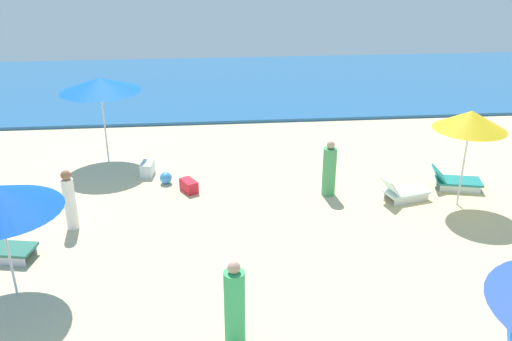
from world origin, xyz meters
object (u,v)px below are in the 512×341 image
(beach_ball_2, at_px, (166,178))
(cooler_box_1, at_px, (189,186))
(lounge_chair_4_0, at_px, (455,180))
(lounge_chair_0_0, at_px, (2,248))
(beachgoer_3, at_px, (70,201))
(beachgoer_0, at_px, (329,170))
(lounge_chair_4_1, at_px, (403,191))
(umbrella_3, at_px, (100,85))
(umbrella_4, at_px, (471,120))
(beachgoer_1, at_px, (235,305))
(cooler_box_0, at_px, (147,169))

(beach_ball_2, bearing_deg, cooler_box_1, -41.42)
(lounge_chair_4_0, height_order, beach_ball_2, lounge_chair_4_0)
(lounge_chair_0_0, height_order, lounge_chair_4_0, lounge_chair_0_0)
(beachgoer_3, distance_m, beach_ball_2, 3.25)
(beachgoer_0, bearing_deg, lounge_chair_4_1, 125.73)
(umbrella_3, xyz_separation_m, beachgoer_0, (6.41, -3.08, -1.74))
(umbrella_4, distance_m, beachgoer_3, 9.99)
(lounge_chair_0_0, bearing_deg, beachgoer_1, -111.18)
(umbrella_4, relative_size, beachgoer_3, 1.69)
(lounge_chair_4_1, relative_size, beach_ball_2, 4.05)
(beach_ball_2, bearing_deg, lounge_chair_4_0, -7.73)
(beachgoer_3, bearing_deg, beach_ball_2, -13.64)
(beachgoer_3, xyz_separation_m, cooler_box_1, (2.76, 1.83, -0.57))
(beachgoer_1, xyz_separation_m, beachgoer_3, (-3.68, 4.36, -0.01))
(lounge_chair_4_1, bearing_deg, umbrella_4, -120.60)
(beachgoer_1, relative_size, beachgoer_3, 1.06)
(umbrella_4, xyz_separation_m, cooler_box_1, (-7.10, 1.49, -2.17))
(lounge_chair_4_0, bearing_deg, umbrella_4, 173.63)
(beachgoer_1, bearing_deg, lounge_chair_4_1, 107.33)
(beachgoer_3, height_order, beach_ball_2, beachgoer_3)
(lounge_chair_4_1, bearing_deg, beachgoer_1, 122.12)
(beachgoer_0, height_order, beachgoer_1, beachgoer_1)
(beachgoer_1, distance_m, beachgoer_3, 5.71)
(beach_ball_2, bearing_deg, beachgoer_3, -130.86)
(cooler_box_0, bearing_deg, lounge_chair_4_1, 79.15)
(lounge_chair_4_0, relative_size, beachgoer_1, 0.90)
(umbrella_4, distance_m, cooler_box_1, 7.57)
(umbrella_4, relative_size, beachgoer_0, 1.65)
(umbrella_3, relative_size, cooler_box_0, 4.69)
(beachgoer_3, relative_size, beach_ball_2, 4.35)
(beachgoer_0, bearing_deg, beach_ball_2, -53.01)
(beach_ball_2, bearing_deg, lounge_chair_0_0, -132.38)
(lounge_chair_4_0, xyz_separation_m, cooler_box_1, (-7.45, 0.51, -0.07))
(lounge_chair_0_0, relative_size, beachgoer_0, 0.89)
(umbrella_3, bearing_deg, beachgoer_1, -68.04)
(lounge_chair_0_0, bearing_deg, beach_ball_2, -31.11)
(cooler_box_0, bearing_deg, umbrella_3, -125.89)
(lounge_chair_4_0, height_order, cooler_box_1, lounge_chair_4_0)
(umbrella_4, distance_m, lounge_chair_4_0, 2.34)
(lounge_chair_0_0, xyz_separation_m, beach_ball_2, (3.33, 3.65, -0.08))
(umbrella_4, distance_m, lounge_chair_4_1, 2.52)
(lounge_chair_4_1, relative_size, cooler_box_1, 2.47)
(umbrella_3, distance_m, cooler_box_0, 2.92)
(lounge_chair_4_1, xyz_separation_m, beachgoer_1, (-4.81, -5.09, 0.50))
(cooler_box_1, height_order, beach_ball_2, beach_ball_2)
(lounge_chair_4_1, xyz_separation_m, beachgoer_3, (-8.49, -0.73, 0.48))
(lounge_chair_0_0, xyz_separation_m, lounge_chair_4_0, (11.45, 2.55, -0.01))
(lounge_chair_4_0, relative_size, beachgoer_3, 0.96)
(umbrella_3, relative_size, cooler_box_1, 4.62)
(cooler_box_0, xyz_separation_m, beach_ball_2, (0.58, -0.65, -0.03))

